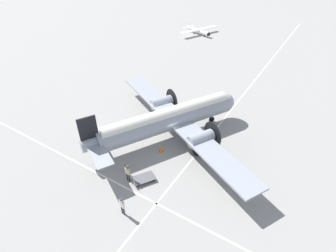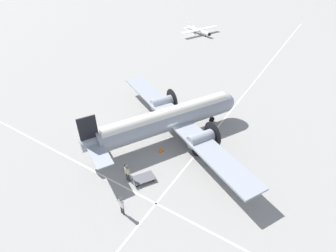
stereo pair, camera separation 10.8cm
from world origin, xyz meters
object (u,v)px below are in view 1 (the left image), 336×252
object	(u,v)px
light_aircraft_distant	(199,31)
traffic_cone	(161,149)
airliner_main	(171,118)
passenger_boarding	(127,171)
crew_foreground	(122,204)
baggage_cart	(143,178)
suitcase_near_door	(126,167)

from	to	relation	value
light_aircraft_distant	traffic_cone	size ratio (longest dim) A/B	16.09
airliner_main	passenger_boarding	xyz separation A→B (m)	(-0.17, 7.71, -1.24)
crew_foreground	baggage_cart	bearing A→B (deg)	112.17
airliner_main	baggage_cart	bearing A→B (deg)	-140.57
suitcase_near_door	passenger_boarding	bearing A→B (deg)	135.84
crew_foreground	traffic_cone	distance (m)	8.16
crew_foreground	suitcase_near_door	distance (m)	5.09
passenger_boarding	light_aircraft_distant	distance (m)	46.96
airliner_main	suitcase_near_door	bearing A→B (deg)	-158.98
suitcase_near_door	traffic_cone	world-z (taller)	traffic_cone
passenger_boarding	traffic_cone	distance (m)	5.03
passenger_boarding	traffic_cone	world-z (taller)	passenger_boarding
suitcase_near_door	baggage_cart	bearing A→B (deg)	171.55
crew_foreground	traffic_cone	xyz separation A→B (m)	(1.60, -7.96, -0.85)
baggage_cart	light_aircraft_distant	xyz separation A→B (m)	(16.12, -43.81, 0.55)
passenger_boarding	crew_foreground	bearing A→B (deg)	-54.93
traffic_cone	light_aircraft_distant	bearing A→B (deg)	-68.91
suitcase_near_door	traffic_cone	size ratio (longest dim) A/B	0.87
crew_foreground	light_aircraft_distant	size ratio (longest dim) A/B	0.18
suitcase_near_door	baggage_cart	world-z (taller)	baggage_cart
light_aircraft_distant	baggage_cart	bearing A→B (deg)	-47.90
passenger_boarding	light_aircraft_distant	bearing A→B (deg)	111.40
airliner_main	light_aircraft_distant	xyz separation A→B (m)	(14.79, -36.80, -1.54)
crew_foreground	light_aircraft_distant	bearing A→B (deg)	120.51
crew_foreground	light_aircraft_distant	distance (m)	50.42
suitcase_near_door	light_aircraft_distant	distance (m)	45.65
suitcase_near_door	traffic_cone	xyz separation A→B (m)	(-1.37, -3.92, 0.04)
baggage_cart	light_aircraft_distant	size ratio (longest dim) A/B	0.23
airliner_main	crew_foreground	bearing A→B (deg)	-140.43
baggage_cart	traffic_cone	distance (m)	4.34
baggage_cart	crew_foreground	bearing A→B (deg)	-135.82
crew_foreground	passenger_boarding	world-z (taller)	crew_foreground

